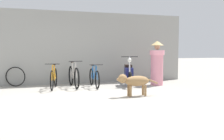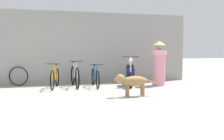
% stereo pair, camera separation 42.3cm
% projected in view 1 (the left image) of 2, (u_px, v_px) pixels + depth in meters
% --- Properties ---
extents(ground_plane, '(60.00, 60.00, 0.00)m').
position_uv_depth(ground_plane, '(88.00, 98.00, 7.04)').
color(ground_plane, '#9E998E').
extents(shop_wall_back, '(9.71, 0.20, 2.77)m').
position_uv_depth(shop_wall_back, '(68.00, 48.00, 10.05)').
color(shop_wall_back, gray).
rests_on(shop_wall_back, ground).
extents(bicycle_0, '(0.51, 1.59, 0.86)m').
position_uv_depth(bicycle_0, '(54.00, 78.00, 8.73)').
color(bicycle_0, black).
rests_on(bicycle_0, ground).
extents(bicycle_1, '(0.46, 1.71, 0.93)m').
position_uv_depth(bicycle_1, '(74.00, 76.00, 9.11)').
color(bicycle_1, black).
rests_on(bicycle_1, ground).
extents(bicycle_2, '(0.46, 1.63, 0.81)m').
position_uv_depth(bicycle_2, '(94.00, 77.00, 9.18)').
color(bicycle_2, black).
rests_on(bicycle_2, ground).
extents(motorcycle, '(0.70, 1.76, 1.07)m').
position_uv_depth(motorcycle, '(129.00, 74.00, 9.49)').
color(motorcycle, black).
rests_on(motorcycle, ground).
extents(stray_dog, '(1.24, 0.30, 0.63)m').
position_uv_depth(stray_dog, '(134.00, 81.00, 7.27)').
color(stray_dog, '#997247').
rests_on(stray_dog, ground).
extents(person_in_robes, '(0.57, 0.57, 1.63)m').
position_uv_depth(person_in_robes, '(157.00, 63.00, 9.62)').
color(person_in_robes, pink).
rests_on(person_in_robes, ground).
extents(spare_tire_left, '(0.68, 0.24, 0.70)m').
position_uv_depth(spare_tire_left, '(15.00, 77.00, 9.28)').
color(spare_tire_left, black).
rests_on(spare_tire_left, ground).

